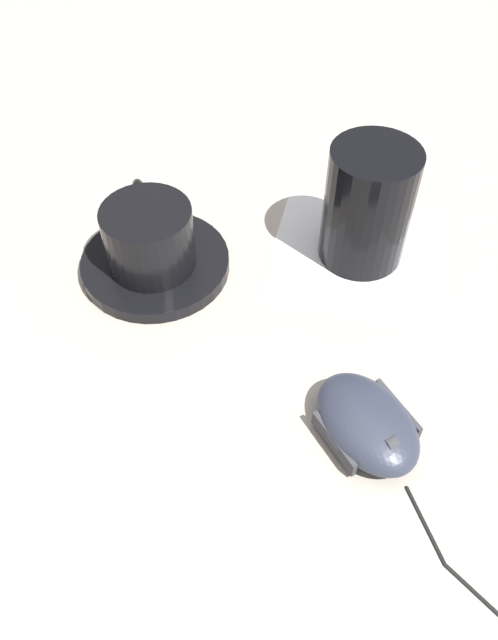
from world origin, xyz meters
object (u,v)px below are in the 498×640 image
saucer (156,263)px  computer_mouse (367,423)px  drinking_glass (368,206)px  coffee_cup (149,236)px

saucer → computer_mouse: computer_mouse is taller
saucer → drinking_glass: size_ratio=1.23×
coffee_cup → drinking_glass: bearing=-46.9°
saucer → computer_mouse: size_ratio=1.23×
saucer → drinking_glass: bearing=-47.4°
computer_mouse → drinking_glass: (0.17, 0.11, 0.04)m
saucer → coffee_cup: 0.04m
saucer → coffee_cup: coffee_cup is taller
saucer → drinking_glass: 0.21m
drinking_glass → coffee_cup: bearing=133.1°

